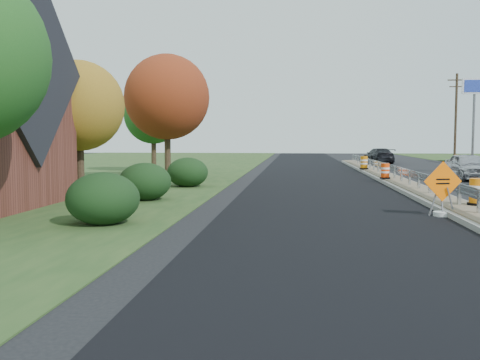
# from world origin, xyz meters

# --- Properties ---
(ground) EXTENTS (140.00, 140.00, 0.00)m
(ground) POSITION_xyz_m (0.00, 0.00, 0.00)
(ground) COLOR black
(ground) RESTS_ON ground
(milled_overlay) EXTENTS (7.20, 120.00, 0.01)m
(milled_overlay) POSITION_xyz_m (-4.40, 10.00, 0.01)
(milled_overlay) COLOR black
(milled_overlay) RESTS_ON ground
(median) EXTENTS (1.60, 55.00, 0.23)m
(median) POSITION_xyz_m (0.00, 8.00, 0.11)
(median) COLOR gray
(median) RESTS_ON ground
(guardrail) EXTENTS (0.10, 46.15, 0.72)m
(guardrail) POSITION_xyz_m (0.00, 9.00, 0.73)
(guardrail) COLOR silver
(guardrail) RESTS_ON median
(pylon_sign_north) EXTENTS (2.20, 0.30, 7.90)m
(pylon_sign_north) POSITION_xyz_m (10.50, 30.00, 6.48)
(pylon_sign_north) COLOR slate
(pylon_sign_north) RESTS_ON ground
(utility_pole_north) EXTENTS (1.90, 0.26, 9.40)m
(utility_pole_north) POSITION_xyz_m (11.50, 39.00, 4.93)
(utility_pole_north) COLOR #473523
(utility_pole_north) RESTS_ON ground
(hedge_south) EXTENTS (2.09, 2.09, 1.52)m
(hedge_south) POSITION_xyz_m (-11.00, -6.00, 0.76)
(hedge_south) COLOR black
(hedge_south) RESTS_ON ground
(hedge_mid) EXTENTS (2.09, 2.09, 1.52)m
(hedge_mid) POSITION_xyz_m (-11.50, 0.00, 0.76)
(hedge_mid) COLOR black
(hedge_mid) RESTS_ON ground
(hedge_north) EXTENTS (2.09, 2.09, 1.52)m
(hedge_north) POSITION_xyz_m (-11.00, 6.00, 0.76)
(hedge_north) COLOR black
(hedge_north) RESTS_ON ground
(tree_near_yellow) EXTENTS (3.96, 3.96, 5.88)m
(tree_near_yellow) POSITION_xyz_m (-15.00, 2.00, 3.89)
(tree_near_yellow) COLOR #473523
(tree_near_yellow) RESTS_ON ground
(tree_near_red) EXTENTS (4.95, 4.95, 7.35)m
(tree_near_red) POSITION_xyz_m (-13.00, 10.00, 4.86)
(tree_near_red) COLOR #473523
(tree_near_red) RESTS_ON ground
(tree_near_back) EXTENTS (4.29, 4.29, 6.37)m
(tree_near_back) POSITION_xyz_m (-16.00, 18.00, 4.21)
(tree_near_back) COLOR #473523
(tree_near_back) RESTS_ON ground
(caution_sign) EXTENTS (1.24, 0.53, 1.75)m
(caution_sign) POSITION_xyz_m (-0.90, -3.30, 0.45)
(caution_sign) COLOR white
(caution_sign) RESTS_ON ground
(barrel_median_near) EXTENTS (0.61, 0.61, 0.90)m
(barrel_median_near) POSITION_xyz_m (0.55, -2.06, 0.66)
(barrel_median_near) COLOR black
(barrel_median_near) RESTS_ON median
(barrel_median_mid) EXTENTS (0.58, 0.58, 0.85)m
(barrel_median_mid) POSITION_xyz_m (-0.55, 9.80, 0.64)
(barrel_median_mid) COLOR black
(barrel_median_mid) RESTS_ON median
(barrel_median_far) EXTENTS (0.65, 0.65, 0.95)m
(barrel_median_far) POSITION_xyz_m (-0.55, 19.21, 0.69)
(barrel_median_far) COLOR black
(barrel_median_far) RESTS_ON median
(barrel_shoulder_mid) EXTENTS (0.68, 0.68, 1.00)m
(barrel_shoulder_mid) POSITION_xyz_m (7.00, 22.96, 0.48)
(barrel_shoulder_mid) COLOR black
(barrel_shoulder_mid) RESTS_ON ground
(barrel_shoulder_far) EXTENTS (0.67, 0.67, 0.98)m
(barrel_shoulder_far) POSITION_xyz_m (9.20, 30.04, 0.47)
(barrel_shoulder_far) COLOR black
(barrel_shoulder_far) RESTS_ON ground
(car_silver) EXTENTS (2.01, 4.76, 1.61)m
(car_silver) POSITION_xyz_m (4.74, 12.49, 0.80)
(car_silver) COLOR #B8B7BC
(car_silver) RESTS_ON ground
(car_dark_far) EXTENTS (2.70, 5.41, 1.51)m
(car_dark_far) POSITION_xyz_m (2.69, 33.69, 0.75)
(car_dark_far) COLOR black
(car_dark_far) RESTS_ON ground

